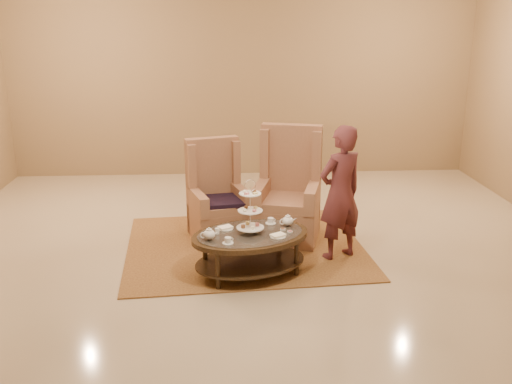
{
  "coord_description": "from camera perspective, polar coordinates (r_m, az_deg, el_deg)",
  "views": [
    {
      "loc": [
        -0.35,
        -5.96,
        2.72
      ],
      "look_at": [
        0.01,
        0.2,
        0.81
      ],
      "focal_mm": 40.0,
      "sensor_mm": 36.0,
      "label": 1
    }
  ],
  "objects": [
    {
      "name": "rug",
      "position": [
        7.05,
        -1.11,
        -5.46
      ],
      "size": [
        3.03,
        2.59,
        0.02
      ],
      "rotation": [
        0.0,
        0.0,
        0.08
      ],
      "color": "olive",
      "rests_on": "ground"
    },
    {
      "name": "armchair_right",
      "position": [
        7.23,
        3.25,
        -0.92
      ],
      "size": [
        0.94,
        0.96,
        1.42
      ],
      "rotation": [
        0.0,
        0.0,
        -0.26
      ],
      "color": "#9A6748",
      "rests_on": "ground"
    },
    {
      "name": "ground",
      "position": [
        6.56,
        0.01,
        -7.32
      ],
      "size": [
        8.0,
        8.0,
        0.0
      ],
      "primitive_type": "plane",
      "color": "#BCAB8C",
      "rests_on": "ground"
    },
    {
      "name": "person",
      "position": [
        6.56,
        8.42,
        -0.13
      ],
      "size": [
        0.68,
        0.6,
        1.58
      ],
      "rotation": [
        0.0,
        0.0,
        3.62
      ],
      "color": "#502225",
      "rests_on": "ground"
    },
    {
      "name": "armchair_left",
      "position": [
        7.25,
        -3.89,
        -1.29
      ],
      "size": [
        0.85,
        0.87,
        1.26
      ],
      "rotation": [
        0.0,
        0.0,
        0.3
      ],
      "color": "#9A6748",
      "rests_on": "ground"
    },
    {
      "name": "wall_back",
      "position": [
        10.01,
        -1.38,
        11.62
      ],
      "size": [
        8.0,
        0.04,
        3.5
      ],
      "primitive_type": "cube",
      "color": "#8D714C",
      "rests_on": "ground"
    },
    {
      "name": "tea_table",
      "position": [
        6.19,
        -0.58,
        -4.89
      ],
      "size": [
        1.51,
        1.25,
        1.08
      ],
      "rotation": [
        0.0,
        0.0,
        0.31
      ],
      "color": "black",
      "rests_on": "ground"
    },
    {
      "name": "ceiling",
      "position": [
        6.56,
        0.01,
        -7.32
      ],
      "size": [
        8.0,
        8.0,
        0.02
      ],
      "primitive_type": "cube",
      "color": "beige",
      "rests_on": "ground"
    }
  ]
}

